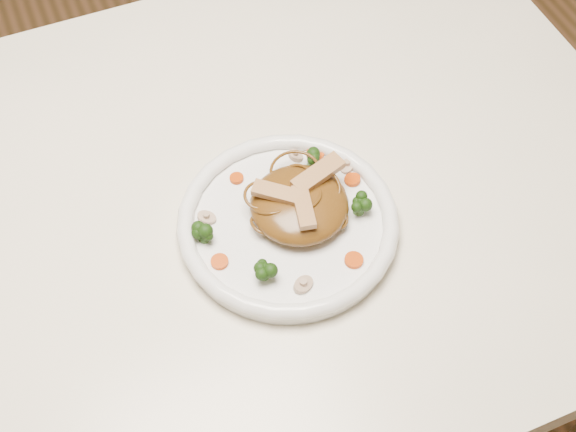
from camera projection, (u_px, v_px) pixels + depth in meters
name	position (u px, v px, depth m)	size (l,w,h in m)	color
ground	(229.00, 426.00, 1.59)	(4.00, 4.00, 0.00)	#4E361A
table	(199.00, 253.00, 1.06)	(1.20, 0.80, 0.75)	beige
plate	(288.00, 226.00, 0.95)	(0.26, 0.26, 0.02)	white
noodle_mound	(299.00, 204.00, 0.94)	(0.12, 0.12, 0.04)	#5D3A11
chicken_a	(318.00, 174.00, 0.94)	(0.07, 0.02, 0.01)	tan
chicken_b	(278.00, 193.00, 0.92)	(0.06, 0.02, 0.01)	tan
chicken_c	(304.00, 207.00, 0.91)	(0.06, 0.02, 0.01)	tan
broccoli_0	(312.00, 158.00, 0.99)	(0.02, 0.02, 0.03)	#18360B
broccoli_1	(203.00, 232.00, 0.92)	(0.02, 0.02, 0.03)	#18360B
broccoli_2	(263.00, 269.00, 0.89)	(0.02, 0.02, 0.03)	#18360B
broccoli_3	(359.00, 204.00, 0.94)	(0.03, 0.03, 0.03)	#18360B
carrot_0	(315.00, 154.00, 1.01)	(0.02, 0.02, 0.01)	#CB4D07
carrot_1	(220.00, 262.00, 0.91)	(0.02, 0.02, 0.01)	#CB4D07
carrot_2	(352.00, 180.00, 0.98)	(0.02, 0.02, 0.01)	#CB4D07
carrot_3	(237.00, 178.00, 0.98)	(0.02, 0.02, 0.01)	#CB4D07
carrot_4	(354.00, 260.00, 0.91)	(0.02, 0.02, 0.01)	#CB4D07
mushroom_0	(303.00, 285.00, 0.90)	(0.03, 0.03, 0.01)	#C6AD94
mushroom_1	(347.00, 165.00, 0.99)	(0.03, 0.03, 0.01)	#C6AD94
mushroom_2	(207.00, 218.00, 0.95)	(0.02, 0.02, 0.01)	#C6AD94
mushroom_3	(296.00, 156.00, 1.00)	(0.02, 0.02, 0.01)	#C6AD94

